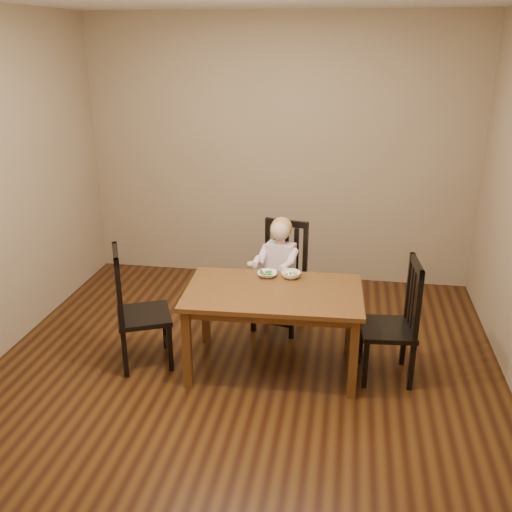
% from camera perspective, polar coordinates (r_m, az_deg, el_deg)
% --- Properties ---
extents(room, '(4.01, 4.01, 2.71)m').
position_cam_1_polar(room, '(4.00, -1.39, 5.14)').
color(room, '#44260E').
rests_on(room, ground).
extents(dining_table, '(1.36, 0.86, 0.66)m').
position_cam_1_polar(dining_table, '(4.33, 1.76, -4.39)').
color(dining_table, '#502812').
rests_on(dining_table, room).
extents(chair_child, '(0.49, 0.47, 0.96)m').
position_cam_1_polar(chair_child, '(5.06, 2.55, -2.15)').
color(chair_child, black).
rests_on(chair_child, room).
extents(chair_left, '(0.54, 0.55, 0.97)m').
position_cam_1_polar(chair_left, '(4.54, -11.82, -5.30)').
color(chair_left, black).
rests_on(chair_left, room).
extents(chair_right, '(0.43, 0.44, 0.95)m').
position_cam_1_polar(chair_right, '(4.40, 13.67, -6.52)').
color(chair_right, black).
rests_on(chair_right, room).
extents(toddler, '(0.40, 0.46, 0.55)m').
position_cam_1_polar(toddler, '(4.96, 2.38, -0.81)').
color(toddler, silver).
rests_on(toddler, chair_child).
extents(bowl_peas, '(0.17, 0.17, 0.04)m').
position_cam_1_polar(bowl_peas, '(4.54, 1.13, -1.83)').
color(bowl_peas, white).
rests_on(bowl_peas, dining_table).
extents(bowl_veg, '(0.18, 0.18, 0.05)m').
position_cam_1_polar(bowl_veg, '(4.53, 3.50, -1.87)').
color(bowl_veg, white).
rests_on(bowl_veg, dining_table).
extents(fork, '(0.08, 0.11, 0.05)m').
position_cam_1_polar(fork, '(4.52, 0.60, -1.61)').
color(fork, silver).
rests_on(fork, bowl_peas).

